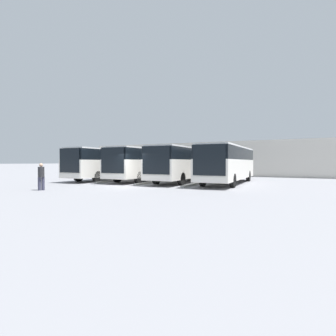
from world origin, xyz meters
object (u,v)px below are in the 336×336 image
pedestrian (41,176)px  bus_0 (228,163)px  bus_1 (185,163)px  bus_2 (148,163)px  bus_3 (111,163)px

pedestrian → bus_0: bearing=165.8°
bus_1 → bus_2: bearing=-2.1°
bus_3 → bus_0: bearing=-178.4°
bus_1 → pedestrian: bearing=62.2°
bus_1 → bus_3: same height
bus_3 → bus_1: bearing=-176.7°
bus_1 → bus_2: (4.09, -0.05, 0.00)m
pedestrian → bus_3: bearing=-138.7°
pedestrian → bus_1: bearing=-179.7°
bus_3 → pedestrian: bearing=103.2°
bus_2 → bus_3: bearing=8.5°
bus_0 → bus_2: size_ratio=1.00×
bus_1 → bus_2: size_ratio=1.00×
bus_1 → bus_2: same height
bus_2 → bus_3: 4.15m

